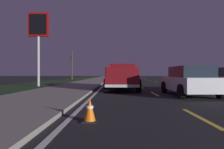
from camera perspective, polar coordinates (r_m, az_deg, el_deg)
ground at (r=27.86m, az=9.29°, el=-2.13°), size 144.00×144.00×0.00m
sidewalk_shoulder at (r=27.80m, az=-6.10°, el=-2.01°), size 108.00×4.00×0.12m
grass_verge at (r=28.86m, az=-16.01°, el=-2.05°), size 108.00×6.00×0.01m
lane_markings at (r=30.33m, az=2.76°, el=-1.92°), size 108.00×7.04×0.01m
pickup_truck at (r=14.12m, az=2.98°, el=-0.47°), size 5.49×2.41×1.87m
sedan_white at (r=11.25m, az=21.18°, el=-1.67°), size 4.43×2.08×1.54m
gas_price_sign at (r=19.83m, az=-20.36°, el=11.63°), size 0.27×1.90×6.76m
bare_tree_far at (r=40.23m, az=-11.48°, el=2.79°), size 0.80×1.49×5.60m
traffic_cone_near at (r=4.88m, az=-6.40°, el=-10.09°), size 0.36×0.36×0.58m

